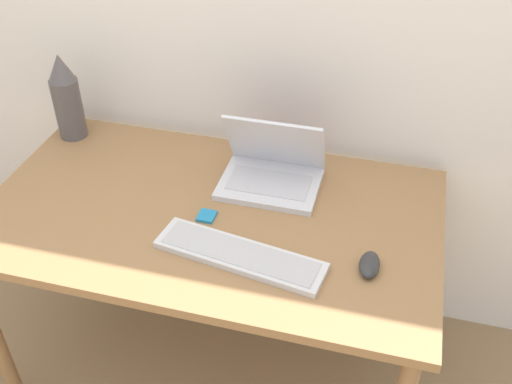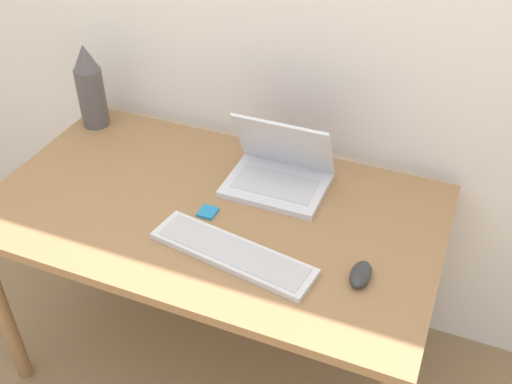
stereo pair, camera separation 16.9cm
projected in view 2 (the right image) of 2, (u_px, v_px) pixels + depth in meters
The scene contains 6 objects.
desk at pixel (214, 227), 1.84m from camera, with size 1.36×0.78×0.71m.
laptop at pixel (279, 171), 1.86m from camera, with size 0.31×0.24×0.23m.
keyboard at pixel (232, 253), 1.62m from camera, with size 0.49×0.19×0.02m.
mouse at pixel (361, 274), 1.55m from camera, with size 0.05×0.10×0.03m.
vase at pixel (90, 87), 2.09m from camera, with size 0.10×0.10×0.31m.
mp3_player at pixel (209, 212), 1.77m from camera, with size 0.05×0.06×0.01m.
Camera 2 is at (0.65, -0.86, 1.84)m, focal length 42.00 mm.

